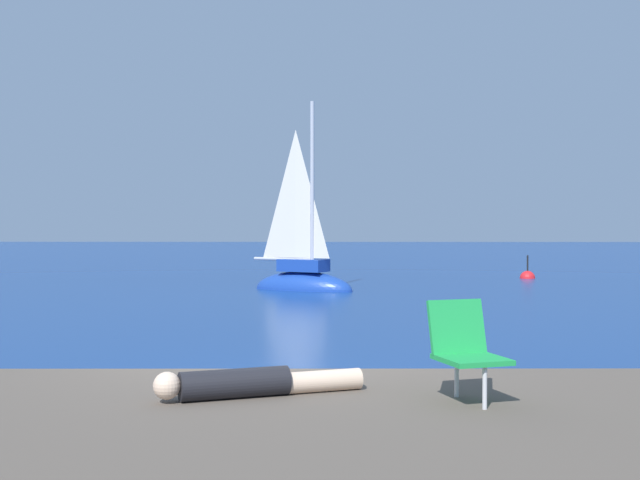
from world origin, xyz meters
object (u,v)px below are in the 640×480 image
(person_sunbather, at_px, (250,383))
(beach_chair, at_px, (465,346))
(sailboat_near, at_px, (303,279))
(marker_buoy, at_px, (527,278))

(person_sunbather, relative_size, beach_chair, 2.11)
(sailboat_near, relative_size, marker_buoy, 5.56)
(beach_chair, bearing_deg, person_sunbather, -112.05)
(person_sunbather, height_order, marker_buoy, person_sunbather)
(sailboat_near, height_order, marker_buoy, sailboat_near)
(person_sunbather, xyz_separation_m, marker_buoy, (7.80, 23.87, -0.73))
(sailboat_near, bearing_deg, marker_buoy, 60.76)
(person_sunbather, distance_m, beach_chair, 1.77)
(sailboat_near, xyz_separation_m, marker_buoy, (8.08, 5.43, -0.33))
(sailboat_near, distance_m, beach_chair, 18.67)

